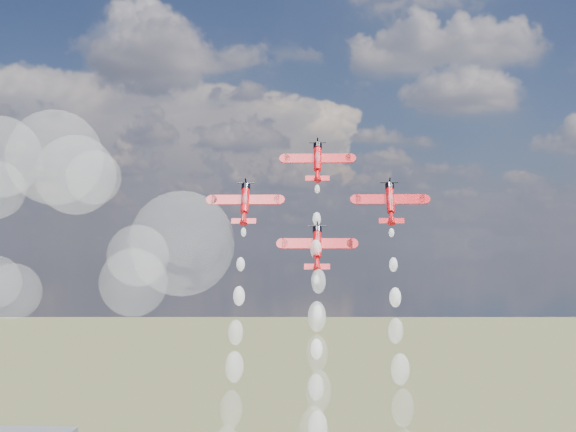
% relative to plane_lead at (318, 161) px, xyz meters
% --- Properties ---
extents(plane_lead, '(13.99, 7.46, 9.09)m').
position_rel_plane_lead_xyz_m(plane_lead, '(0.00, 0.00, 0.00)').
color(plane_lead, red).
rests_on(plane_lead, ground).
extents(plane_left, '(13.99, 7.46, 9.09)m').
position_rel_plane_lead_xyz_m(plane_left, '(-14.83, -5.15, -9.02)').
color(plane_left, red).
rests_on(plane_left, ground).
extents(plane_right, '(13.99, 7.46, 9.09)m').
position_rel_plane_lead_xyz_m(plane_right, '(14.83, -5.15, -9.02)').
color(plane_right, red).
rests_on(plane_right, ground).
extents(plane_slot, '(13.99, 7.46, 9.09)m').
position_rel_plane_lead_xyz_m(plane_slot, '(0.00, -10.29, -18.03)').
color(plane_slot, red).
rests_on(plane_slot, ground).
extents(smoke_trail_lead, '(5.70, 28.22, 46.81)m').
position_rel_plane_lead_xyz_m(smoke_trail_lead, '(-0.06, -23.40, -41.16)').
color(smoke_trail_lead, white).
rests_on(smoke_trail_lead, plane_lead).
extents(smoke_trail_left, '(5.66, 27.50, 46.50)m').
position_rel_plane_lead_xyz_m(smoke_trail_left, '(-14.88, -28.49, -49.94)').
color(smoke_trail_left, white).
rests_on(smoke_trail_left, plane_left).
extents(drifted_smoke_cloud, '(63.31, 37.78, 47.69)m').
position_rel_plane_lead_xyz_m(drifted_smoke_cloud, '(-51.63, 2.14, -9.45)').
color(drifted_smoke_cloud, white).
rests_on(drifted_smoke_cloud, ground).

